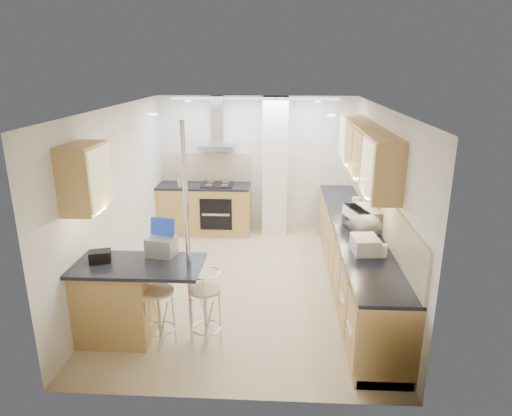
# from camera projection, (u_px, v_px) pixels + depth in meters

# --- Properties ---
(ground) EXTENTS (4.80, 4.80, 0.00)m
(ground) POSITION_uv_depth(u_px,v_px,m) (248.00, 283.00, 6.60)
(ground) COLOR #CBAC87
(ground) RESTS_ON ground
(room_shell) EXTENTS (3.64, 4.84, 2.51)m
(room_shell) POSITION_uv_depth(u_px,v_px,m) (272.00, 174.00, 6.48)
(room_shell) COLOR white
(room_shell) RESTS_ON ground
(right_counter) EXTENTS (0.63, 4.40, 0.92)m
(right_counter) POSITION_uv_depth(u_px,v_px,m) (354.00, 256.00, 6.38)
(right_counter) COLOR #B88949
(right_counter) RESTS_ON ground
(back_counter) EXTENTS (1.70, 0.63, 0.92)m
(back_counter) POSITION_uv_depth(u_px,v_px,m) (205.00, 209.00, 8.51)
(back_counter) COLOR #B88949
(back_counter) RESTS_ON ground
(peninsula) EXTENTS (1.47, 0.72, 0.94)m
(peninsula) POSITION_uv_depth(u_px,v_px,m) (138.00, 302.00, 5.13)
(peninsula) COLOR #B88949
(peninsula) RESTS_ON ground
(microwave) EXTENTS (0.50, 0.62, 0.30)m
(microwave) POSITION_uv_depth(u_px,v_px,m) (363.00, 219.00, 6.06)
(microwave) COLOR white
(microwave) RESTS_ON right_counter
(laptop) EXTENTS (0.35, 0.29, 0.21)m
(laptop) POSITION_uv_depth(u_px,v_px,m) (161.00, 247.00, 5.18)
(laptop) COLOR #9FA1A7
(laptop) RESTS_ON peninsula
(bag) EXTENTS (0.27, 0.23, 0.12)m
(bag) POSITION_uv_depth(u_px,v_px,m) (100.00, 256.00, 5.04)
(bag) COLOR black
(bag) RESTS_ON peninsula
(bar_stool_near) EXTENTS (0.47, 0.47, 0.89)m
(bar_stool_near) POSITION_uv_depth(u_px,v_px,m) (159.00, 309.00, 5.03)
(bar_stool_near) COLOR tan
(bar_stool_near) RESTS_ON ground
(bar_stool_end) EXTENTS (0.50, 0.50, 0.90)m
(bar_stool_end) POSITION_uv_depth(u_px,v_px,m) (206.00, 308.00, 5.05)
(bar_stool_end) COLOR tan
(bar_stool_end) RESTS_ON ground
(jar_a) EXTENTS (0.14, 0.14, 0.17)m
(jar_a) POSITION_uv_depth(u_px,v_px,m) (356.00, 203.00, 6.98)
(jar_a) COLOR beige
(jar_a) RESTS_ON right_counter
(jar_b) EXTENTS (0.12, 0.12, 0.16)m
(jar_b) POSITION_uv_depth(u_px,v_px,m) (359.00, 207.00, 6.78)
(jar_b) COLOR beige
(jar_b) RESTS_ON right_counter
(jar_c) EXTENTS (0.17, 0.17, 0.18)m
(jar_c) POSITION_uv_depth(u_px,v_px,m) (364.00, 225.00, 6.01)
(jar_c) COLOR #BBB795
(jar_c) RESTS_ON right_counter
(jar_d) EXTENTS (0.11, 0.11, 0.15)m
(jar_d) POSITION_uv_depth(u_px,v_px,m) (383.00, 250.00, 5.22)
(jar_d) COLOR white
(jar_d) RESTS_ON right_counter
(bread_bin) EXTENTS (0.32, 0.39, 0.19)m
(bread_bin) POSITION_uv_depth(u_px,v_px,m) (365.00, 245.00, 5.33)
(bread_bin) COLOR beige
(bread_bin) RESTS_ON right_counter
(kettle) EXTENTS (0.16, 0.16, 0.21)m
(kettle) POSITION_uv_depth(u_px,v_px,m) (181.00, 181.00, 8.19)
(kettle) COLOR #AFB0B3
(kettle) RESTS_ON back_counter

